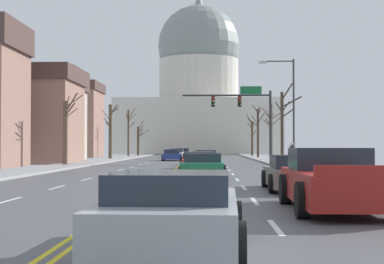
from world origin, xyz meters
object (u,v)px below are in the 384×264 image
object	(u,v)px
sedan_near_02	(198,163)
sedan_near_04	(294,173)
sedan_near_00	(206,158)
pedestrian_00	(292,153)
sedan_oncoming_00	(172,155)
signal_gantry	(245,108)
sedan_near_06	(173,215)
pickup_truck_near_05	(334,182)
sedan_oncoming_01	(177,154)
sedan_oncoming_02	(183,153)
street_lamp_right	(289,102)
sedan_near_01	(205,160)
sedan_near_03	(203,167)
bicycle_parked	(293,163)

from	to	relation	value
sedan_near_02	sedan_near_04	xyz separation A→B (m)	(3.63, -13.17, 0.02)
sedan_near_00	pedestrian_00	bearing A→B (deg)	-52.74
sedan_oncoming_00	pedestrian_00	world-z (taller)	pedestrian_00
signal_gantry	sedan_near_06	world-z (taller)	signal_gantry
pickup_truck_near_05	sedan_oncoming_01	bearing A→B (deg)	97.04
sedan_oncoming_02	pedestrian_00	bearing A→B (deg)	-77.54
street_lamp_right	sedan_oncoming_02	xyz separation A→B (m)	(-9.42, 39.86, -4.12)
sedan_near_01	sedan_near_03	xyz separation A→B (m)	(0.07, -13.46, 0.01)
sedan_oncoming_01	sedan_near_03	bearing A→B (deg)	-85.11
sedan_near_03	sedan_oncoming_02	bearing A→B (deg)	93.72
sedan_near_06	bicycle_parked	xyz separation A→B (m)	(5.87, 28.81, -0.08)
sedan_near_00	sedan_near_03	bearing A→B (deg)	-89.95
sedan_near_02	sedan_near_04	world-z (taller)	sedan_near_04
sedan_near_02	sedan_oncoming_02	world-z (taller)	sedan_near_02
sedan_oncoming_02	bicycle_parked	bearing A→B (deg)	-78.23
signal_gantry	pedestrian_00	bearing A→B (deg)	-79.17
signal_gantry	sedan_oncoming_02	bearing A→B (deg)	103.13
sedan_near_06	pedestrian_00	world-z (taller)	pedestrian_00
sedan_oncoming_02	bicycle_parked	distance (m)	44.84
sedan_near_02	pickup_truck_near_05	distance (m)	19.71
sedan_oncoming_02	street_lamp_right	bearing A→B (deg)	-76.70
sedan_near_02	sedan_near_04	distance (m)	13.66
sedan_near_00	signal_gantry	bearing A→B (deg)	53.90
sedan_near_01	sedan_near_04	world-z (taller)	sedan_near_04
street_lamp_right	sedan_oncoming_01	xyz separation A→B (m)	(-9.78, 31.09, -4.13)
pickup_truck_near_05	sedan_near_03	bearing A→B (deg)	104.29
pickup_truck_near_05	pedestrian_00	size ratio (longest dim) A/B	3.21
signal_gantry	sedan_near_06	xyz separation A→B (m)	(-3.68, -42.91, -4.34)
sedan_near_01	sedan_near_06	bearing A→B (deg)	-90.31
street_lamp_right	sedan_oncoming_00	bearing A→B (deg)	116.15
pickup_truck_near_05	sedan_oncoming_02	size ratio (longest dim) A/B	1.22
sedan_near_00	sedan_near_04	distance (m)	26.42
sedan_oncoming_01	pickup_truck_near_05	bearing A→B (deg)	-82.96
sedan_near_02	bicycle_parked	distance (m)	7.05
sedan_near_04	sedan_near_06	world-z (taller)	sedan_near_04
street_lamp_right	sedan_near_01	xyz separation A→B (m)	(-5.98, -0.62, -4.13)
sedan_oncoming_02	bicycle_parked	world-z (taller)	sedan_oncoming_02
pickup_truck_near_05	sedan_oncoming_01	world-z (taller)	pickup_truck_near_05
sedan_near_01	sedan_near_03	bearing A→B (deg)	-89.72
sedan_near_02	sedan_near_03	size ratio (longest dim) A/B	1.01
sedan_near_01	sedan_oncoming_02	bearing A→B (deg)	94.86
sedan_near_02	sedan_near_03	xyz separation A→B (m)	(0.37, -6.36, 0.00)
sedan_near_04	sedan_oncoming_02	distance (m)	61.13
sedan_near_04	street_lamp_right	bearing A→B (deg)	82.77
sedan_near_04	sedan_near_06	size ratio (longest dim) A/B	1.08
sedan_near_00	sedan_oncoming_02	xyz separation A→B (m)	(-3.49, 34.53, 0.01)
sedan_oncoming_01	sedan_oncoming_02	bearing A→B (deg)	87.65
sedan_oncoming_00	sedan_oncoming_01	xyz separation A→B (m)	(-0.16, 11.51, 0.01)
sedan_oncoming_00	bicycle_parked	world-z (taller)	sedan_oncoming_00
sedan_oncoming_00	pedestrian_00	bearing A→B (deg)	-66.53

